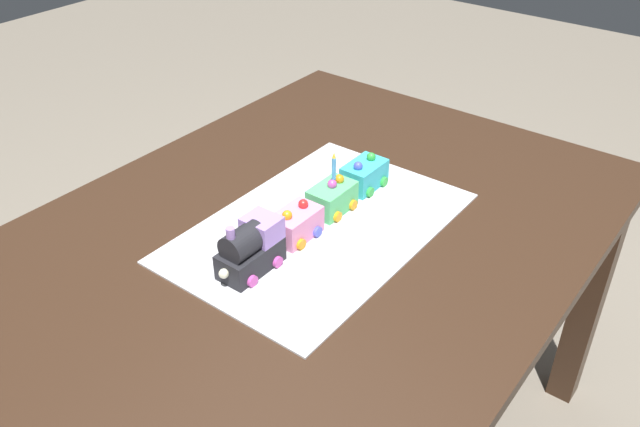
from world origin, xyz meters
TOP-DOWN VIEW (x-y plane):
  - dining_table at (0.00, 0.00)m, footprint 1.40×1.00m
  - cake_board at (0.03, -0.02)m, footprint 0.60×0.40m
  - cake_locomotive at (-0.15, 0.00)m, footprint 0.14×0.08m
  - cake_car_tanker_bubblegum at (-0.02, 0.00)m, footprint 0.10×0.08m
  - cake_car_hopper_mint_green at (0.09, 0.00)m, footprint 0.10×0.08m
  - cake_car_gondola_turquoise at (0.21, 0.00)m, footprint 0.10×0.08m
  - birthday_candle at (0.10, 0.00)m, footprint 0.01×0.01m

SIDE VIEW (x-z plane):
  - dining_table at x=0.00m, z-range 0.26..1.00m
  - cake_board at x=0.03m, z-range 0.74..0.74m
  - cake_car_tanker_bubblegum at x=-0.02m, z-range 0.74..0.81m
  - cake_car_hopper_mint_green at x=0.09m, z-range 0.74..0.81m
  - cake_car_gondola_turquoise at x=0.21m, z-range 0.74..0.81m
  - cake_locomotive at x=-0.15m, z-range 0.73..0.85m
  - birthday_candle at x=0.10m, z-range 0.81..0.88m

